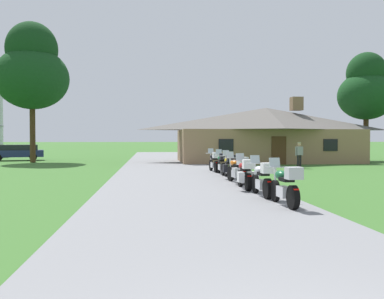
{
  "coord_description": "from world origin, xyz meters",
  "views": [
    {
      "loc": [
        -1.31,
        -2.84,
        1.91
      ],
      "look_at": [
        1.14,
        22.8,
        1.28
      ],
      "focal_mm": 40.42,
      "sensor_mm": 36.0,
      "label": 1
    }
  ],
  "objects_px": {
    "motorcycle_orange_fourth_in_row": "(238,170)",
    "motorcycle_yellow_fifth_in_row": "(229,167)",
    "parked_navy_suv_far_left": "(17,152)",
    "motorcycle_red_third_in_row": "(245,175)",
    "motorcycle_green_sixth_in_row": "(222,164)",
    "motorcycle_green_nearest_to_camera": "(286,186)",
    "tree_left_far": "(32,70)",
    "tree_right_of_lodge": "(366,89)",
    "motorcycle_black_farthest_in_row": "(214,162)",
    "bystander_gray_shirt_near_lodge": "(299,154)",
    "motorcycle_white_second_in_row": "(263,179)"
  },
  "relations": [
    {
      "from": "motorcycle_black_farthest_in_row",
      "to": "tree_left_far",
      "type": "height_order",
      "value": "tree_left_far"
    },
    {
      "from": "motorcycle_orange_fourth_in_row",
      "to": "motorcycle_green_nearest_to_camera",
      "type": "bearing_deg",
      "value": -97.98
    },
    {
      "from": "motorcycle_orange_fourth_in_row",
      "to": "parked_navy_suv_far_left",
      "type": "distance_m",
      "value": 26.68
    },
    {
      "from": "motorcycle_white_second_in_row",
      "to": "motorcycle_black_farthest_in_row",
      "type": "relative_size",
      "value": 1.0
    },
    {
      "from": "motorcycle_red_third_in_row",
      "to": "parked_navy_suv_far_left",
      "type": "height_order",
      "value": "parked_navy_suv_far_left"
    },
    {
      "from": "motorcycle_white_second_in_row",
      "to": "motorcycle_black_farthest_in_row",
      "type": "distance_m",
      "value": 10.51
    },
    {
      "from": "motorcycle_green_sixth_in_row",
      "to": "tree_right_of_lodge",
      "type": "relative_size",
      "value": 0.22
    },
    {
      "from": "motorcycle_white_second_in_row",
      "to": "motorcycle_orange_fourth_in_row",
      "type": "relative_size",
      "value": 1.0
    },
    {
      "from": "motorcycle_green_sixth_in_row",
      "to": "motorcycle_black_farthest_in_row",
      "type": "height_order",
      "value": "same"
    },
    {
      "from": "motorcycle_green_sixth_in_row",
      "to": "tree_right_of_lodge",
      "type": "distance_m",
      "value": 21.44
    },
    {
      "from": "motorcycle_red_third_in_row",
      "to": "motorcycle_green_sixth_in_row",
      "type": "xyz_separation_m",
      "value": [
        0.23,
        6.66,
        0.01
      ]
    },
    {
      "from": "parked_navy_suv_far_left",
      "to": "tree_right_of_lodge",
      "type": "bearing_deg",
      "value": -110.64
    },
    {
      "from": "motorcycle_yellow_fifth_in_row",
      "to": "tree_left_far",
      "type": "xyz_separation_m",
      "value": [
        -13.24,
        16.16,
        6.9
      ]
    },
    {
      "from": "motorcycle_yellow_fifth_in_row",
      "to": "bystander_gray_shirt_near_lodge",
      "type": "relative_size",
      "value": 1.24
    },
    {
      "from": "motorcycle_orange_fourth_in_row",
      "to": "parked_navy_suv_far_left",
      "type": "bearing_deg",
      "value": 116.77
    },
    {
      "from": "motorcycle_yellow_fifth_in_row",
      "to": "motorcycle_green_sixth_in_row",
      "type": "xyz_separation_m",
      "value": [
        -0.01,
        2.14,
        0.01
      ]
    },
    {
      "from": "motorcycle_yellow_fifth_in_row",
      "to": "motorcycle_black_farthest_in_row",
      "type": "bearing_deg",
      "value": 92.51
    },
    {
      "from": "motorcycle_yellow_fifth_in_row",
      "to": "motorcycle_black_farthest_in_row",
      "type": "height_order",
      "value": "same"
    },
    {
      "from": "motorcycle_orange_fourth_in_row",
      "to": "tree_left_far",
      "type": "xyz_separation_m",
      "value": [
        -13.18,
        18.47,
        6.9
      ]
    },
    {
      "from": "motorcycle_green_nearest_to_camera",
      "to": "motorcycle_black_farthest_in_row",
      "type": "bearing_deg",
      "value": 88.29
    },
    {
      "from": "motorcycle_red_third_in_row",
      "to": "motorcycle_black_farthest_in_row",
      "type": "xyz_separation_m",
      "value": [
        0.11,
        8.56,
        0.01
      ]
    },
    {
      "from": "motorcycle_green_sixth_in_row",
      "to": "tree_right_of_lodge",
      "type": "bearing_deg",
      "value": 42.58
    },
    {
      "from": "motorcycle_white_second_in_row",
      "to": "motorcycle_green_sixth_in_row",
      "type": "distance_m",
      "value": 8.61
    },
    {
      "from": "motorcycle_white_second_in_row",
      "to": "motorcycle_yellow_fifth_in_row",
      "type": "distance_m",
      "value": 6.47
    },
    {
      "from": "motorcycle_red_third_in_row",
      "to": "motorcycle_green_nearest_to_camera",
      "type": "bearing_deg",
      "value": -85.85
    },
    {
      "from": "motorcycle_red_third_in_row",
      "to": "motorcycle_yellow_fifth_in_row",
      "type": "height_order",
      "value": "same"
    },
    {
      "from": "motorcycle_orange_fourth_in_row",
      "to": "tree_right_of_lodge",
      "type": "bearing_deg",
      "value": 42.15
    },
    {
      "from": "motorcycle_green_sixth_in_row",
      "to": "parked_navy_suv_far_left",
      "type": "bearing_deg",
      "value": 131.4
    },
    {
      "from": "motorcycle_yellow_fifth_in_row",
      "to": "parked_navy_suv_far_left",
      "type": "distance_m",
      "value": 24.86
    },
    {
      "from": "motorcycle_orange_fourth_in_row",
      "to": "parked_navy_suv_far_left",
      "type": "relative_size",
      "value": 0.42
    },
    {
      "from": "bystander_gray_shirt_near_lodge",
      "to": "parked_navy_suv_far_left",
      "type": "xyz_separation_m",
      "value": [
        -21.44,
        12.15,
        -0.17
      ]
    },
    {
      "from": "motorcycle_black_farthest_in_row",
      "to": "motorcycle_red_third_in_row",
      "type": "bearing_deg",
      "value": -94.46
    },
    {
      "from": "tree_right_of_lodge",
      "to": "motorcycle_yellow_fifth_in_row",
      "type": "bearing_deg",
      "value": -132.96
    },
    {
      "from": "motorcycle_red_third_in_row",
      "to": "motorcycle_orange_fourth_in_row",
      "type": "distance_m",
      "value": 2.21
    },
    {
      "from": "motorcycle_green_nearest_to_camera",
      "to": "motorcycle_yellow_fifth_in_row",
      "type": "xyz_separation_m",
      "value": [
        -0.01,
        8.47,
        -0.01
      ]
    },
    {
      "from": "motorcycle_yellow_fifth_in_row",
      "to": "tree_right_of_lodge",
      "type": "relative_size",
      "value": 0.22
    },
    {
      "from": "motorcycle_red_third_in_row",
      "to": "parked_navy_suv_far_left",
      "type": "distance_m",
      "value": 28.41
    },
    {
      "from": "motorcycle_green_nearest_to_camera",
      "to": "tree_right_of_lodge",
      "type": "distance_m",
      "value": 29.51
    },
    {
      "from": "motorcycle_green_nearest_to_camera",
      "to": "motorcycle_yellow_fifth_in_row",
      "type": "bearing_deg",
      "value": 87.74
    },
    {
      "from": "motorcycle_green_nearest_to_camera",
      "to": "tree_left_far",
      "type": "xyz_separation_m",
      "value": [
        -13.25,
        24.62,
        6.89
      ]
    },
    {
      "from": "motorcycle_orange_fourth_in_row",
      "to": "motorcycle_yellow_fifth_in_row",
      "type": "relative_size",
      "value": 1.0
    },
    {
      "from": "motorcycle_green_nearest_to_camera",
      "to": "motorcycle_red_third_in_row",
      "type": "bearing_deg",
      "value": 91.2
    },
    {
      "from": "motorcycle_red_third_in_row",
      "to": "motorcycle_orange_fourth_in_row",
      "type": "height_order",
      "value": "same"
    },
    {
      "from": "motorcycle_green_sixth_in_row",
      "to": "motorcycle_yellow_fifth_in_row",
      "type": "bearing_deg",
      "value": -90.16
    },
    {
      "from": "motorcycle_red_third_in_row",
      "to": "tree_left_far",
      "type": "relative_size",
      "value": 0.18
    },
    {
      "from": "motorcycle_black_farthest_in_row",
      "to": "tree_right_of_lodge",
      "type": "bearing_deg",
      "value": 34.95
    },
    {
      "from": "tree_left_far",
      "to": "motorcycle_orange_fourth_in_row",
      "type": "bearing_deg",
      "value": -54.48
    },
    {
      "from": "motorcycle_orange_fourth_in_row",
      "to": "motorcycle_black_farthest_in_row",
      "type": "relative_size",
      "value": 1.0
    },
    {
      "from": "motorcycle_green_nearest_to_camera",
      "to": "motorcycle_green_sixth_in_row",
      "type": "distance_m",
      "value": 10.61
    },
    {
      "from": "motorcycle_yellow_fifth_in_row",
      "to": "bystander_gray_shirt_near_lodge",
      "type": "xyz_separation_m",
      "value": [
        5.95,
        7.3,
        0.34
      ]
    }
  ]
}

